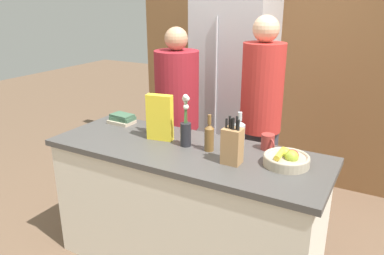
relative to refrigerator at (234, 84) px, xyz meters
The scene contains 14 objects.
kitchen_island 1.57m from the refrigerator, 79.21° to the right, with size 1.87×0.69×0.90m.
back_wall_wood 0.53m from the refrigerator, 52.69° to the left, with size 3.07×0.12×2.60m.
refrigerator is the anchor object (origin of this frame).
fruit_bowl 1.66m from the refrigerator, 56.00° to the right, with size 0.27×0.27×0.11m.
knife_block 1.63m from the refrigerator, 67.24° to the right, with size 0.11×0.10×0.30m.
flower_vase 1.42m from the refrigerator, 79.81° to the right, with size 0.07×0.07×0.36m.
cereal_box 1.38m from the refrigerator, 88.55° to the right, with size 0.19×0.09×0.32m.
coffee_mug 1.41m from the refrigerator, 57.80° to the right, with size 0.11×0.10×0.10m.
book_stack 1.30m from the refrigerator, 109.19° to the right, with size 0.20×0.14×0.07m.
bottle_oil 1.46m from the refrigerator, 73.09° to the right, with size 0.06×0.06×0.24m.
bottle_vinegar 1.32m from the refrigerator, 65.33° to the right, with size 0.08×0.08×0.23m.
bottle_wine 1.30m from the refrigerator, 94.90° to the right, with size 0.06×0.06×0.26m.
person_at_sink 0.82m from the refrigerator, 103.04° to the right, with size 0.37×0.37×1.63m.
person_in_blue 0.83m from the refrigerator, 51.96° to the right, with size 0.33×0.33×1.73m.
Camera 1 is at (1.15, -1.97, 1.84)m, focal length 35.00 mm.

